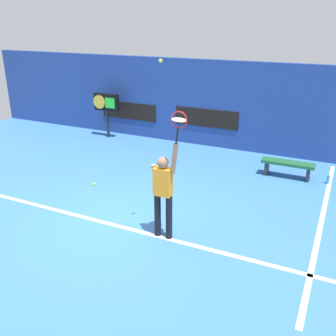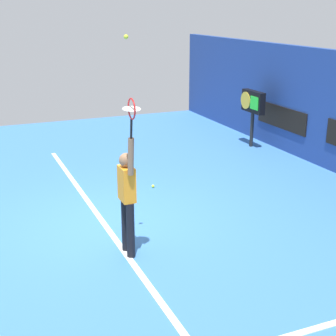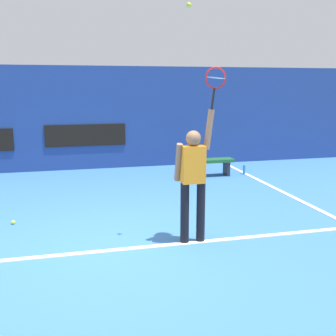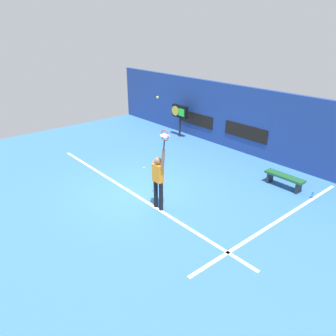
{
  "view_description": "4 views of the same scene",
  "coord_description": "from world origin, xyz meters",
  "px_view_note": "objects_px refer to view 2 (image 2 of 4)",
  "views": [
    {
      "loc": [
        4.23,
        -6.02,
        4.07
      ],
      "look_at": [
        1.24,
        0.23,
        1.35
      ],
      "focal_mm": 40.9,
      "sensor_mm": 36.0,
      "label": 1
    },
    {
      "loc": [
        8.25,
        -2.33,
        3.8
      ],
      "look_at": [
        1.13,
        0.66,
        1.31
      ],
      "focal_mm": 53.53,
      "sensor_mm": 36.0,
      "label": 2
    },
    {
      "loc": [
        -0.45,
        -5.61,
        2.32
      ],
      "look_at": [
        0.93,
        -0.0,
        1.14
      ],
      "focal_mm": 43.2,
      "sensor_mm": 36.0,
      "label": 3
    },
    {
      "loc": [
        8.16,
        -5.58,
        5.18
      ],
      "look_at": [
        1.43,
        0.17,
        1.33
      ],
      "focal_mm": 35.14,
      "sensor_mm": 36.0,
      "label": 4
    }
  ],
  "objects_px": {
    "tennis_player": "(127,195)",
    "tennis_racket": "(132,111)",
    "scoreboard_clock": "(253,104)",
    "tennis_ball": "(126,37)",
    "spare_ball": "(153,186)"
  },
  "relations": [
    {
      "from": "tennis_ball",
      "to": "scoreboard_clock",
      "type": "relative_size",
      "value": 0.04
    },
    {
      "from": "scoreboard_clock",
      "to": "spare_ball",
      "type": "height_order",
      "value": "scoreboard_clock"
    },
    {
      "from": "spare_ball",
      "to": "tennis_racket",
      "type": "bearing_deg",
      "value": -25.96
    },
    {
      "from": "tennis_player",
      "to": "tennis_ball",
      "type": "height_order",
      "value": "tennis_ball"
    },
    {
      "from": "tennis_player",
      "to": "tennis_racket",
      "type": "height_order",
      "value": "tennis_racket"
    },
    {
      "from": "tennis_player",
      "to": "tennis_ball",
      "type": "relative_size",
      "value": 29.28
    },
    {
      "from": "tennis_player",
      "to": "tennis_racket",
      "type": "distance_m",
      "value": 1.42
    },
    {
      "from": "scoreboard_clock",
      "to": "tennis_racket",
      "type": "bearing_deg",
      "value": -45.72
    },
    {
      "from": "tennis_player",
      "to": "tennis_racket",
      "type": "xyz_separation_m",
      "value": [
        0.31,
        -0.0,
        1.38
      ]
    },
    {
      "from": "tennis_racket",
      "to": "scoreboard_clock",
      "type": "distance_m",
      "value": 7.51
    },
    {
      "from": "tennis_racket",
      "to": "scoreboard_clock",
      "type": "xyz_separation_m",
      "value": [
        -5.18,
        5.31,
        -1.17
      ]
    },
    {
      "from": "tennis_player",
      "to": "scoreboard_clock",
      "type": "distance_m",
      "value": 7.2
    },
    {
      "from": "tennis_racket",
      "to": "tennis_ball",
      "type": "distance_m",
      "value": 1.07
    },
    {
      "from": "tennis_player",
      "to": "tennis_ball",
      "type": "bearing_deg",
      "value": 136.8
    },
    {
      "from": "tennis_ball",
      "to": "scoreboard_clock",
      "type": "distance_m",
      "value": 7.43
    }
  ]
}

